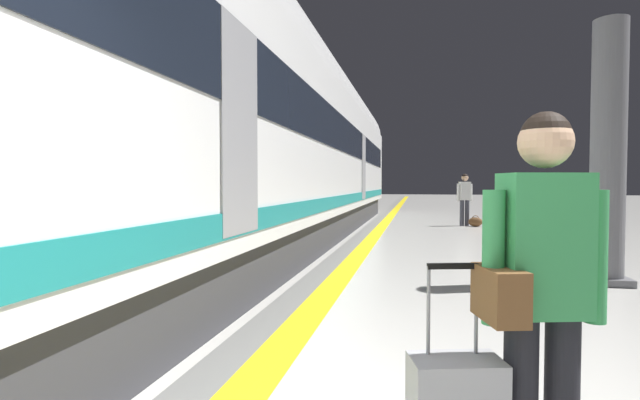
{
  "coord_description": "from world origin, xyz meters",
  "views": [
    {
      "loc": [
        0.14,
        -1.11,
        1.38
      ],
      "look_at": [
        -1.09,
        4.81,
        1.17
      ],
      "focal_mm": 26.29,
      "sensor_mm": 36.0,
      "label": 1
    }
  ],
  "objects_px": {
    "duffel_bag_near": "(475,222)",
    "platform_pillar": "(608,158)",
    "waste_bin": "(556,221)",
    "traveller_foreground": "(540,282)",
    "passenger_near": "(465,196)",
    "high_speed_train": "(258,127)"
  },
  "relations": [
    {
      "from": "duffel_bag_near",
      "to": "platform_pillar",
      "type": "bearing_deg",
      "value": -85.26
    },
    {
      "from": "high_speed_train",
      "to": "duffel_bag_near",
      "type": "height_order",
      "value": "high_speed_train"
    },
    {
      "from": "waste_bin",
      "to": "duffel_bag_near",
      "type": "bearing_deg",
      "value": 114.23
    },
    {
      "from": "passenger_near",
      "to": "high_speed_train",
      "type": "bearing_deg",
      "value": -123.47
    },
    {
      "from": "duffel_bag_near",
      "to": "platform_pillar",
      "type": "height_order",
      "value": "platform_pillar"
    },
    {
      "from": "traveller_foreground",
      "to": "passenger_near",
      "type": "height_order",
      "value": "passenger_near"
    },
    {
      "from": "high_speed_train",
      "to": "duffel_bag_near",
      "type": "xyz_separation_m",
      "value": [
        4.95,
        6.79,
        -2.35
      ]
    },
    {
      "from": "high_speed_train",
      "to": "waste_bin",
      "type": "height_order",
      "value": "high_speed_train"
    },
    {
      "from": "waste_bin",
      "to": "passenger_near",
      "type": "bearing_deg",
      "value": 117.22
    },
    {
      "from": "traveller_foreground",
      "to": "waste_bin",
      "type": "distance_m",
      "value": 10.68
    },
    {
      "from": "high_speed_train",
      "to": "traveller_foreground",
      "type": "xyz_separation_m",
      "value": [
        3.61,
        -6.82,
        -1.53
      ]
    },
    {
      "from": "traveller_foreground",
      "to": "duffel_bag_near",
      "type": "relative_size",
      "value": 3.81
    },
    {
      "from": "high_speed_train",
      "to": "traveller_foreground",
      "type": "distance_m",
      "value": 7.87
    },
    {
      "from": "traveller_foreground",
      "to": "platform_pillar",
      "type": "xyz_separation_m",
      "value": [
        2.05,
        5.0,
        0.76
      ]
    },
    {
      "from": "traveller_foreground",
      "to": "passenger_near",
      "type": "relative_size",
      "value": 0.99
    },
    {
      "from": "high_speed_train",
      "to": "waste_bin",
      "type": "distance_m",
      "value": 7.6
    },
    {
      "from": "duffel_bag_near",
      "to": "traveller_foreground",
      "type": "bearing_deg",
      "value": -95.59
    },
    {
      "from": "passenger_near",
      "to": "traveller_foreground",
      "type": "bearing_deg",
      "value": -94.19
    },
    {
      "from": "passenger_near",
      "to": "duffel_bag_near",
      "type": "height_order",
      "value": "passenger_near"
    },
    {
      "from": "duffel_bag_near",
      "to": "platform_pillar",
      "type": "distance_m",
      "value": 8.79
    },
    {
      "from": "traveller_foreground",
      "to": "waste_bin",
      "type": "relative_size",
      "value": 1.84
    },
    {
      "from": "waste_bin",
      "to": "platform_pillar",
      "type": "bearing_deg",
      "value": -98.49
    }
  ]
}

